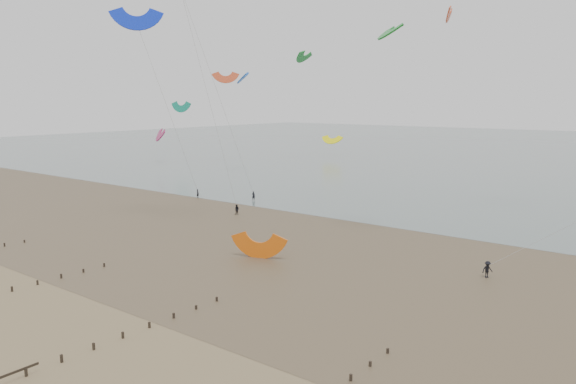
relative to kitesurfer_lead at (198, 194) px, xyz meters
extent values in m
plane|color=brown|center=(39.18, -50.05, -0.85)|extent=(500.00, 500.00, 0.00)
plane|color=#473A28|center=(39.18, -15.05, -0.83)|extent=(500.00, 500.00, 0.00)
ellipsoid|color=slate|center=(21.18, -28.05, -0.84)|extent=(23.60, 14.36, 0.01)
ellipsoid|color=slate|center=(51.18, -12.05, -0.84)|extent=(33.64, 18.32, 0.01)
ellipsoid|color=slate|center=(-0.82, -10.05, -0.84)|extent=(26.95, 14.22, 0.01)
cube|color=black|center=(7.18, -40.68, -0.66)|extent=(0.16, 0.16, 0.48)
cube|color=black|center=(7.18, -38.05, -0.67)|extent=(0.16, 0.16, 0.45)
cube|color=black|center=(25.18, -48.58, -0.62)|extent=(0.16, 0.16, 0.57)
cube|color=black|center=(25.18, -45.95, -0.63)|extent=(0.16, 0.16, 0.54)
cube|color=black|center=(25.18, -43.32, -0.65)|extent=(0.16, 0.16, 0.51)
cube|color=black|center=(25.18, -40.68, -0.66)|extent=(0.16, 0.16, 0.48)
cube|color=black|center=(25.18, -38.05, -0.67)|extent=(0.16, 0.16, 0.45)
cube|color=black|center=(43.18, -56.47, -0.57)|extent=(0.16, 0.16, 0.65)
cube|color=black|center=(43.18, -53.84, -0.59)|extent=(0.16, 0.16, 0.62)
cube|color=black|center=(43.18, -51.21, -0.60)|extent=(0.16, 0.16, 0.59)
cube|color=black|center=(43.18, -48.58, -0.62)|extent=(0.16, 0.16, 0.57)
cube|color=black|center=(43.18, -45.95, -0.63)|extent=(0.16, 0.16, 0.54)
cube|color=black|center=(43.18, -43.32, -0.65)|extent=(0.16, 0.16, 0.51)
cube|color=black|center=(43.18, -40.68, -0.66)|extent=(0.16, 0.16, 0.48)
cube|color=black|center=(43.18, -38.05, -0.67)|extent=(0.16, 0.16, 0.45)
cube|color=black|center=(61.18, -43.32, -0.65)|extent=(0.16, 0.16, 0.51)
cube|color=black|center=(61.18, -40.68, -0.66)|extent=(0.16, 0.16, 0.48)
cube|color=black|center=(61.18, -38.05, -0.67)|extent=(0.16, 0.16, 0.45)
imported|color=black|center=(0.00, 0.00, 0.00)|extent=(0.68, 0.51, 1.70)
imported|color=black|center=(17.05, -7.22, 0.01)|extent=(0.95, 0.80, 1.72)
imported|color=black|center=(10.21, 4.73, 0.01)|extent=(0.72, 0.58, 1.72)
imported|color=black|center=(60.97, -15.27, 0.08)|extent=(1.28, 1.37, 1.85)
camera|label=1|loc=(79.51, -73.87, 17.98)|focal=35.00mm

